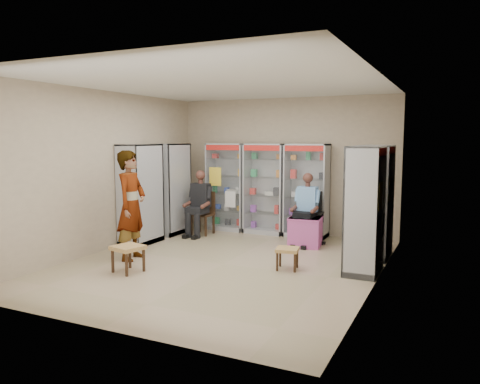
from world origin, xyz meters
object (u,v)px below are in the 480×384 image
at_px(cabinet_right_near, 365,210).
at_px(cabinet_left_far, 171,189).
at_px(cabinet_right_far, 376,201).
at_px(standing_man, 131,205).
at_px(cabinet_back_left, 227,187).
at_px(wooden_chair, 202,213).
at_px(cabinet_back_mid, 265,189).
at_px(cabinet_left_near, 141,194).
at_px(cabinet_back_right, 307,191).
at_px(office_chair, 308,218).
at_px(pink_trunk, 305,232).
at_px(seated_shopkeeper, 308,211).
at_px(woven_stool_a, 287,259).
at_px(woven_stool_b, 128,259).

height_order(cabinet_right_near, cabinet_left_far, same).
distance_m(cabinet_right_far, standing_man, 4.32).
distance_m(cabinet_back_left, wooden_chair, 0.94).
relative_size(cabinet_back_left, cabinet_left_far, 1.00).
distance_m(cabinet_back_mid, cabinet_left_near, 2.77).
bearing_deg(standing_man, cabinet_back_right, -44.46).
height_order(cabinet_right_far, standing_man, cabinet_right_far).
bearing_deg(office_chair, wooden_chair, -174.69).
bearing_deg(wooden_chair, cabinet_back_left, 71.10).
xyz_separation_m(cabinet_back_right, pink_trunk, (0.25, -0.87, -0.71)).
height_order(office_chair, seated_shopkeeper, seated_shopkeeper).
height_order(wooden_chair, woven_stool_a, wooden_chair).
bearing_deg(woven_stool_b, cabinet_back_mid, 78.01).
bearing_deg(woven_stool_b, woven_stool_a, 28.53).
relative_size(cabinet_left_far, woven_stool_b, 4.68).
relative_size(wooden_chair, woven_stool_a, 2.66).
height_order(cabinet_back_mid, wooden_chair, cabinet_back_mid).
bearing_deg(cabinet_right_far, seated_shopkeeper, 71.67).
distance_m(pink_trunk, woven_stool_b, 3.55).
bearing_deg(pink_trunk, office_chair, 94.61).
bearing_deg(office_chair, cabinet_left_far, -171.57).
xyz_separation_m(office_chair, woven_stool_b, (-1.99, -3.18, -0.31)).
bearing_deg(cabinet_left_far, woven_stool_b, 20.53).
bearing_deg(woven_stool_a, cabinet_left_far, 153.53).
relative_size(cabinet_right_near, cabinet_left_near, 1.00).
bearing_deg(seated_shopkeeper, cabinet_back_right, 111.89).
xyz_separation_m(cabinet_back_left, seated_shopkeeper, (2.13, -0.67, -0.33)).
relative_size(woven_stool_a, woven_stool_b, 0.83).
bearing_deg(woven_stool_a, cabinet_right_near, 16.97).
xyz_separation_m(cabinet_back_right, woven_stool_a, (0.48, -2.58, -0.82)).
xyz_separation_m(cabinet_left_far, standing_man, (0.62, -2.19, -0.04)).
distance_m(cabinet_left_far, office_chair, 3.12).
height_order(woven_stool_b, standing_man, standing_man).
height_order(cabinet_back_right, wooden_chair, cabinet_back_right).
relative_size(cabinet_back_right, cabinet_right_far, 1.00).
bearing_deg(pink_trunk, seated_shopkeeper, 95.73).
relative_size(cabinet_right_near, wooden_chair, 2.13).
distance_m(pink_trunk, standing_man, 3.40).
height_order(cabinet_back_left, cabinet_left_far, same).
bearing_deg(seated_shopkeeper, cabinet_back_mid, 153.19).
distance_m(cabinet_back_mid, office_chair, 1.42).
relative_size(cabinet_back_left, seated_shopkeeper, 1.49).
bearing_deg(cabinet_back_left, cabinet_back_right, 0.00).
bearing_deg(pink_trunk, cabinet_right_near, -44.64).
height_order(cabinet_back_mid, woven_stool_a, cabinet_back_mid).
height_order(cabinet_back_mid, cabinet_back_right, same).
bearing_deg(office_chair, cabinet_right_far, -17.56).
distance_m(cabinet_right_far, office_chair, 1.56).
xyz_separation_m(cabinet_back_left, pink_trunk, (2.15, -0.87, -0.71)).
bearing_deg(cabinet_right_far, office_chair, 69.84).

